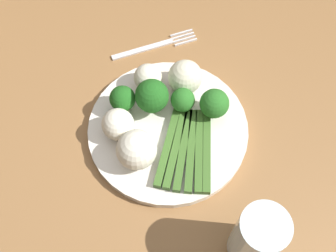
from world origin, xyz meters
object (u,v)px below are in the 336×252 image
Objects in this scene: broccoli_near_center at (183,100)px; fork at (156,46)px; cauliflower_back_right at (148,78)px; water_glass at (257,237)px; broccoli_front_left at (214,102)px; cauliflower_back at (137,150)px; cauliflower_mid at (118,124)px; broccoli_right at (152,96)px; asparagus_bundle at (187,149)px; cauliflower_near_fork at (185,77)px; broccoli_outer_edge at (122,99)px; plate at (168,129)px; dining_table at (172,146)px.

fork is at bearing -165.69° from broccoli_near_center.
water_glass is (0.28, 0.13, 0.02)m from cauliflower_back_right.
cauliflower_back is at bearing -59.45° from broccoli_front_left.
cauliflower_back is at bearing 30.24° from cauliflower_mid.
cauliflower_back is (0.09, -0.03, -0.01)m from broccoli_right.
cauliflower_mid is at bearing -30.53° from cauliflower_back_right.
broccoli_right is 0.27m from water_glass.
asparagus_bundle is 0.18m from water_glass.
broccoli_outer_edge is at bearing -70.91° from cauliflower_near_fork.
water_glass is (0.20, 0.11, 0.06)m from plate.
dining_table is 0.17m from broccoli_front_left.
cauliflower_mid is at bearing -136.54° from water_glass.
asparagus_bundle is 0.08m from broccoli_near_center.
cauliflower_mid is 0.06m from cauliflower_back.
fork is (-0.10, 0.02, -0.04)m from cauliflower_back_right.
plate is 0.08m from cauliflower_back.
cauliflower_near_fork reaches higher than cauliflower_back_right.
cauliflower_back is 0.16m from cauliflower_near_fork.
broccoli_front_left reaches higher than broccoli_outer_edge.
cauliflower_back reaches higher than cauliflower_back_right.
asparagus_bundle is at bearing -35.72° from broccoli_front_left.
cauliflower_back is 0.24m from fork.
plate reaches higher than fork.
fork is 0.40m from water_glass.
cauliflower_back_right is at bearing 149.47° from cauliflower_mid.
broccoli_front_left is at bearing 120.55° from cauliflower_back.
broccoli_front_left is 0.36× the size of fork.
cauliflower_back_right is 0.14m from cauliflower_back.
cauliflower_near_fork reaches higher than fork.
water_glass is (0.23, 0.08, 0.02)m from broccoli_near_center.
cauliflower_mid is (0.03, -0.16, -0.01)m from broccoli_front_left.
water_glass is at bearing 46.88° from cauliflower_back.
cauliflower_near_fork is at bearing 84.38° from cauliflower_back_right.
asparagus_bundle is 0.13m from broccoli_outer_edge.
plate reaches higher than dining_table.
broccoli_near_center and cauliflower_back_right have the same top height.
cauliflower_back is 0.22m from water_glass.
broccoli_outer_edge is 0.77× the size of broccoli_right.
plate is 1.63× the size of fork.
broccoli_outer_edge reaches higher than fork.
broccoli_near_center is (-0.03, 0.03, 0.04)m from plate.
cauliflower_near_fork is (-0.08, 0.03, 0.04)m from plate.
broccoli_right is 1.16× the size of cauliflower_near_fork.
broccoli_near_center is 0.30× the size of fork.
broccoli_outer_edge and cauliflower_mid have the same top height.
cauliflower_mid reaches higher than asparagus_bundle.
dining_table is at bearing 153.99° from plate.
cauliflower_back is 0.39× the size of fork.
broccoli_near_center is at bearing 47.24° from cauliflower_back_right.
broccoli_near_center is 0.94× the size of cauliflower_mid.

